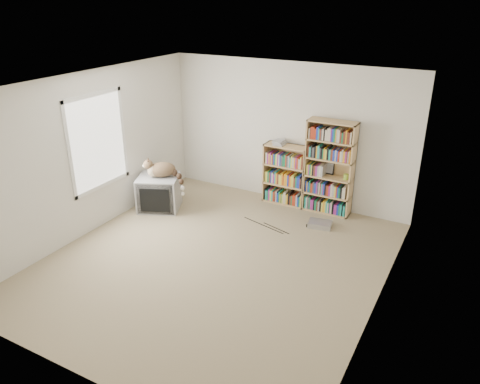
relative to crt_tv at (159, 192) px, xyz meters
The scene contains 17 objects.
floor 2.12m from the crt_tv, 30.57° to the right, with size 4.50×5.00×0.01m, color gray.
wall_back 2.49m from the crt_tv, 38.49° to the left, with size 4.50×0.02×2.50m, color silver.
wall_front 4.11m from the crt_tv, 63.16° to the right, with size 4.50×0.02×2.50m, color silver.
wall_left 1.50m from the crt_tv, 112.72° to the right, with size 0.02×5.00×2.50m, color silver.
wall_right 4.30m from the crt_tv, 14.73° to the right, with size 0.02×5.00×2.50m, color silver.
ceiling 3.04m from the crt_tv, 30.57° to the right, with size 4.50×5.00×0.02m, color white.
window 1.47m from the crt_tv, 116.64° to the right, with size 0.02×1.22×1.52m, color white.
crt_tv is the anchor object (origin of this frame).
cat 0.42m from the crt_tv, 17.24° to the left, with size 0.79×0.53×0.56m.
bookcase_tall 2.98m from the crt_tv, 26.01° to the left, with size 0.81×0.30×1.63m.
bookcase_short 2.27m from the crt_tv, 34.84° to the left, with size 0.79×0.30×1.09m.
book_stack 2.28m from the crt_tv, 35.85° to the left, with size 0.19×0.25×0.08m, color #A72C16.
green_mug 3.24m from the crt_tv, 23.36° to the left, with size 0.08×0.08×0.09m, color #90C137.
framed_print 3.00m from the crt_tv, 27.67° to the left, with size 0.16×0.01×0.22m, color black.
dvd_player 2.84m from the crt_tv, 13.76° to the left, with size 0.37×0.27×0.09m, color #AAAAAF.
wall_outlet 0.55m from the crt_tv, 141.82° to the left, with size 0.01×0.08×0.13m, color silver.
floor_cables 1.84m from the crt_tv, 10.34° to the left, with size 1.20×0.70×0.01m, color black, non-canonical shape.
Camera 1 is at (3.04, -4.89, 3.57)m, focal length 35.00 mm.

